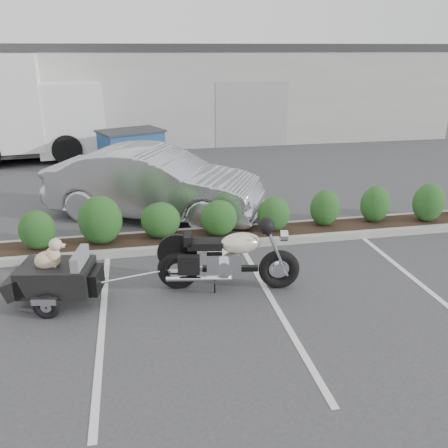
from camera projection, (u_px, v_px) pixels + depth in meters
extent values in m
plane|color=#38383A|center=(196.00, 294.00, 7.95)|extent=(90.00, 90.00, 0.00)
cube|color=#9E9E93|center=(228.00, 237.00, 10.12)|extent=(12.00, 1.00, 0.15)
cube|color=#9EA099|center=(146.00, 88.00, 22.87)|extent=(26.00, 10.00, 4.00)
torus|color=black|center=(178.00, 270.00, 8.02)|extent=(0.72, 0.30, 0.70)
torus|color=black|center=(279.00, 269.00, 8.04)|extent=(0.72, 0.30, 0.70)
cylinder|color=silver|center=(178.00, 270.00, 8.02)|extent=(0.31, 0.18, 0.29)
cylinder|color=silver|center=(279.00, 269.00, 8.04)|extent=(0.26, 0.15, 0.25)
cylinder|color=silver|center=(276.00, 251.00, 7.81)|extent=(0.45, 0.13, 0.93)
cylinder|color=silver|center=(275.00, 246.00, 8.00)|extent=(0.45, 0.13, 0.93)
cylinder|color=silver|center=(266.00, 226.00, 7.76)|extent=(0.17, 0.72, 0.04)
cylinder|color=silver|center=(284.00, 236.00, 7.83)|extent=(0.16, 0.21, 0.19)
sphere|color=black|center=(266.00, 226.00, 7.43)|extent=(0.32, 0.32, 0.27)
cube|color=silver|center=(224.00, 261.00, 7.98)|extent=(0.63, 0.45, 0.35)
cube|color=black|center=(230.00, 268.00, 8.03)|extent=(0.94, 0.27, 0.08)
ellipsoid|color=beige|center=(241.00, 243.00, 7.86)|extent=(0.75, 0.51, 0.34)
cube|color=black|center=(205.00, 244.00, 7.86)|extent=(0.62, 0.41, 0.13)
cube|color=black|center=(188.00, 239.00, 7.83)|extent=(0.18, 0.33, 0.17)
cylinder|color=silver|center=(199.00, 279.00, 7.88)|extent=(1.09, 0.29, 0.09)
cylinder|color=silver|center=(200.00, 269.00, 8.23)|extent=(1.09, 0.29, 0.09)
cube|color=black|center=(189.00, 265.00, 7.67)|extent=(0.38, 0.21, 0.31)
cube|color=black|center=(57.00, 277.00, 7.49)|extent=(1.21, 0.94, 0.44)
cube|color=slate|center=(80.00, 261.00, 7.40)|extent=(0.24, 0.66, 0.31)
cube|color=slate|center=(59.00, 271.00, 7.45)|extent=(0.84, 0.77, 0.04)
cube|color=black|center=(21.00, 281.00, 7.51)|extent=(0.52, 0.81, 0.38)
cube|color=black|center=(94.00, 280.00, 7.52)|extent=(0.30, 0.55, 0.35)
torus|color=black|center=(47.00, 307.00, 7.18)|extent=(0.42, 0.19, 0.41)
torus|color=black|center=(64.00, 280.00, 8.00)|extent=(0.42, 0.19, 0.41)
cube|color=silver|center=(44.00, 301.00, 7.09)|extent=(0.38, 0.15, 0.10)
cube|color=silver|center=(64.00, 272.00, 8.00)|extent=(0.38, 0.15, 0.10)
cylinder|color=black|center=(56.00, 293.00, 7.59)|extent=(0.21, 0.93, 0.04)
cylinder|color=silver|center=(110.00, 284.00, 7.54)|extent=(0.62, 0.15, 0.04)
ellipsoid|color=#D0B18C|center=(48.00, 261.00, 7.37)|extent=(0.43, 0.33, 0.31)
ellipsoid|color=#D0B18C|center=(53.00, 256.00, 7.34)|extent=(0.26, 0.25, 0.29)
sphere|color=#D0B18C|center=(55.00, 245.00, 7.28)|extent=(0.23, 0.23, 0.20)
ellipsoid|color=#D0B18C|center=(62.00, 246.00, 7.28)|extent=(0.16, 0.11, 0.07)
sphere|color=black|center=(66.00, 246.00, 7.28)|extent=(0.04, 0.04, 0.04)
ellipsoid|color=#D0B18C|center=(51.00, 245.00, 7.21)|extent=(0.06, 0.05, 0.11)
ellipsoid|color=#D0B18C|center=(54.00, 242.00, 7.32)|extent=(0.06, 0.05, 0.11)
cylinder|color=#D0B18C|center=(55.00, 269.00, 7.35)|extent=(0.05, 0.05, 0.13)
cylinder|color=#D0B18C|center=(58.00, 265.00, 7.47)|extent=(0.05, 0.05, 0.13)
imported|color=#B7B8BF|center=(155.00, 183.00, 11.27)|extent=(5.37, 3.80, 1.68)
cube|color=navy|center=(132.00, 151.00, 15.82)|extent=(2.24, 1.89, 1.26)
cube|color=#2D2D30|center=(130.00, 131.00, 15.59)|extent=(2.37, 2.03, 0.06)
cube|color=silver|center=(71.00, 118.00, 17.43)|extent=(2.57, 2.88, 2.52)
cube|color=black|center=(72.00, 127.00, 17.55)|extent=(0.34, 2.17, 1.15)
cylinder|color=black|center=(67.00, 149.00, 16.56)|extent=(1.06, 0.43, 1.03)
cylinder|color=black|center=(67.00, 137.00, 18.82)|extent=(1.06, 0.43, 1.03)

